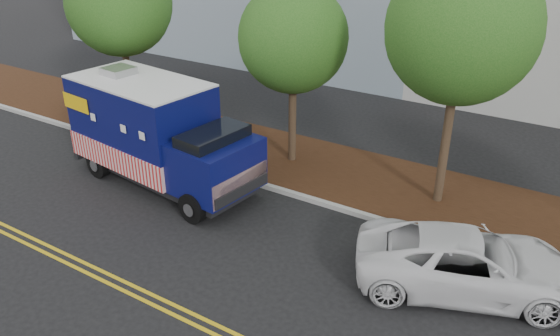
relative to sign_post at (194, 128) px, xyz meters
The scene contains 11 objects.
ground 2.95m from the sign_post, 44.79° to the right, with size 120.00×120.00×0.00m, color black.
curb 2.28m from the sign_post, 14.62° to the right, with size 120.00×0.18×0.15m, color #9E9E99.
mulch_strip 2.74m from the sign_post, 39.91° to the left, with size 120.00×4.00×0.15m, color black.
centerline_near 6.74m from the sign_post, 73.23° to the right, with size 120.00×0.10×0.01m, color gold.
centerline_far 6.97m from the sign_post, 73.83° to the right, with size 120.00×0.10×0.01m, color gold.
tree_a 5.61m from the sign_post, 166.36° to the left, with size 3.90×3.90×6.88m.
tree_b 4.69m from the sign_post, 26.97° to the left, with size 3.53×3.53×6.17m.
tree_c 9.37m from the sign_post, ahead, with size 4.07×4.07×7.34m.
sign_post is the anchor object (origin of this frame).
food_truck 1.93m from the sign_post, 88.03° to the right, with size 6.96×3.26×3.54m.
white_car 10.34m from the sign_post, 12.01° to the right, with size 2.40×5.21×1.45m, color silver.
Camera 1 is at (10.03, -11.47, 8.34)m, focal length 35.00 mm.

